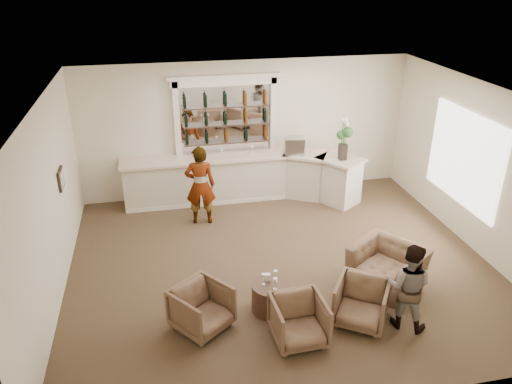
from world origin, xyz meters
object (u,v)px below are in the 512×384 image
(bar_counter, at_px, (244,178))
(armchair_center, at_px, (299,321))
(espresso_machine, at_px, (294,146))
(armchair_left, at_px, (202,308))
(flower_vase, at_px, (344,136))
(cocktail_table, at_px, (271,297))
(armchair_far, at_px, (387,267))
(guest, at_px, (408,286))
(armchair_right, at_px, (361,303))
(sommelier, at_px, (200,185))

(bar_counter, distance_m, armchair_center, 5.13)
(espresso_machine, bearing_deg, armchair_left, -112.04)
(bar_counter, xyz_separation_m, flower_vase, (2.22, -0.69, 1.13))
(cocktail_table, distance_m, armchair_far, 2.22)
(armchair_far, bearing_deg, armchair_left, -117.79)
(guest, bearing_deg, armchair_right, 18.48)
(guest, bearing_deg, cocktail_table, 13.93)
(armchair_center, xyz_separation_m, espresso_machine, (1.31, 5.03, 0.97))
(armchair_left, bearing_deg, armchair_right, -46.23)
(cocktail_table, distance_m, armchair_center, 0.86)
(cocktail_table, distance_m, armchair_right, 1.49)
(armchair_center, bearing_deg, bar_counter, 86.28)
(guest, xyz_separation_m, armchair_center, (-1.77, -0.01, -0.37))
(armchair_center, bearing_deg, guest, -2.39)
(armchair_center, relative_size, espresso_machine, 1.76)
(bar_counter, bearing_deg, espresso_machine, -4.29)
(guest, bearing_deg, armchair_left, 25.27)
(cocktail_table, height_order, armchair_center, armchair_center)
(armchair_left, distance_m, espresso_machine, 5.30)
(cocktail_table, xyz_separation_m, guest, (2.01, -0.81, 0.49))
(bar_counter, relative_size, armchair_right, 6.93)
(armchair_left, height_order, espresso_machine, espresso_machine)
(guest, distance_m, armchair_center, 1.81)
(cocktail_table, distance_m, espresso_machine, 4.63)
(bar_counter, height_order, guest, guest)
(guest, xyz_separation_m, armchair_left, (-3.19, 0.59, -0.37))
(bar_counter, relative_size, cocktail_table, 8.92)
(armchair_left, distance_m, armchair_right, 2.56)
(guest, height_order, espresso_machine, espresso_machine)
(armchair_left, xyz_separation_m, armchair_right, (2.53, -0.39, 0.00))
(espresso_machine, relative_size, flower_vase, 0.46)
(guest, relative_size, flower_vase, 1.46)
(espresso_machine, bearing_deg, guest, -75.23)
(bar_counter, height_order, espresso_machine, espresso_machine)
(armchair_left, bearing_deg, espresso_machine, 20.76)
(armchair_left, height_order, flower_vase, flower_vase)
(bar_counter, bearing_deg, flower_vase, -17.17)
(sommelier, height_order, espresso_machine, sommelier)
(armchair_center, distance_m, armchair_far, 2.23)
(sommelier, relative_size, flower_vase, 1.79)
(guest, relative_size, espresso_machine, 3.20)
(cocktail_table, distance_m, guest, 2.22)
(armchair_right, height_order, flower_vase, flower_vase)
(armchair_far, bearing_deg, bar_counter, 169.03)
(armchair_center, relative_size, flower_vase, 0.80)
(sommelier, height_order, armchair_center, sommelier)
(armchair_far, height_order, espresso_machine, espresso_machine)
(armchair_center, xyz_separation_m, flower_vase, (2.32, 4.44, 1.34))
(cocktail_table, relative_size, guest, 0.43)
(armchair_right, height_order, espresso_machine, espresso_machine)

